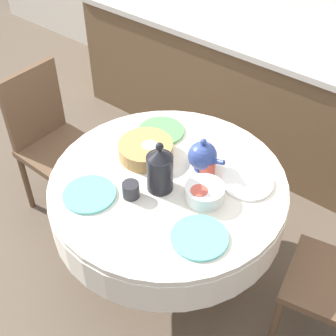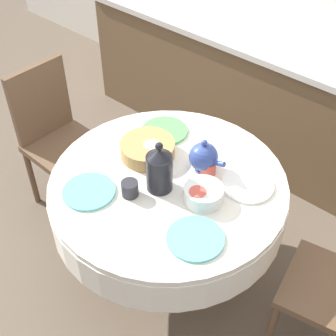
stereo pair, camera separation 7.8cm
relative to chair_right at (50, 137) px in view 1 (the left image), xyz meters
name	(u,v)px [view 1 (the left image)]	position (x,y,z in m)	size (l,w,h in m)	color
ground_plane	(168,271)	(0.91, -0.03, -0.52)	(12.00, 12.00, 0.00)	brown
kitchen_counter	(288,104)	(0.91, 1.29, -0.08)	(3.24, 0.64, 0.89)	brown
dining_table	(168,199)	(0.91, -0.03, 0.08)	(1.14, 1.14, 0.73)	brown
chair_right	(50,137)	(0.00, 0.00, 0.00)	(0.41, 0.41, 0.94)	brown
plate_near_left	(89,194)	(0.69, -0.33, 0.21)	(0.25, 0.25, 0.01)	#60BCB7
cup_near_left	(131,190)	(0.84, -0.21, 0.24)	(0.08, 0.08, 0.08)	#28282D
plate_near_right	(199,237)	(1.23, -0.22, 0.21)	(0.25, 0.25, 0.01)	#60BCB7
cup_near_right	(199,196)	(1.11, -0.06, 0.24)	(0.08, 0.08, 0.08)	#CC4C3D
plate_far_left	(161,131)	(0.66, 0.24, 0.21)	(0.25, 0.25, 0.01)	#5BA85B
cup_far_left	(150,151)	(0.74, 0.05, 0.24)	(0.08, 0.08, 0.08)	white
plate_far_right	(247,182)	(1.22, 0.18, 0.21)	(0.25, 0.25, 0.01)	white
cup_far_right	(207,166)	(1.03, 0.13, 0.24)	(0.08, 0.08, 0.08)	#CC4C3D
coffee_carafe	(160,170)	(0.91, -0.09, 0.32)	(0.12, 0.12, 0.27)	black
teapot	(203,156)	(0.99, 0.14, 0.29)	(0.19, 0.14, 0.18)	#33478E
bread_basket	(146,150)	(0.72, 0.04, 0.24)	(0.27, 0.27, 0.08)	#AD844C
fruit_bowl	(205,193)	(1.12, -0.02, 0.24)	(0.18, 0.18, 0.07)	silver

